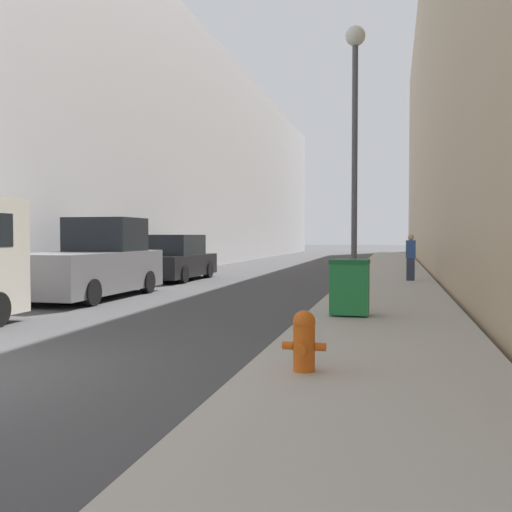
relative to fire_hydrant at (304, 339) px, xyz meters
The scene contains 8 objects.
sidewalk_right 17.15m from the fire_hydrant, 87.30° to the left, with size 3.00×60.00×0.15m.
building_left_glass 29.54m from the fire_hydrant, 119.94° to the left, with size 12.00×60.00×12.24m.
fire_hydrant is the anchor object (origin of this frame).
trash_bin 4.59m from the fire_hydrant, 88.09° to the left, with size 0.73×0.64×1.05m.
lamppost 9.16m from the fire_hydrant, 90.10° to the left, with size 0.49×0.49×6.67m.
pickup_truck 10.16m from the fire_hydrant, 132.30° to the left, with size 2.08×5.04×2.14m.
parked_sedan_near 15.33m from the fire_hydrant, 116.91° to the left, with size 1.85×4.59×1.68m.
pedestrian_on_sidewalk 13.66m from the fire_hydrant, 83.69° to the left, with size 0.31×0.20×1.55m.
Camera 1 is at (5.29, -5.32, 1.64)m, focal length 40.00 mm.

